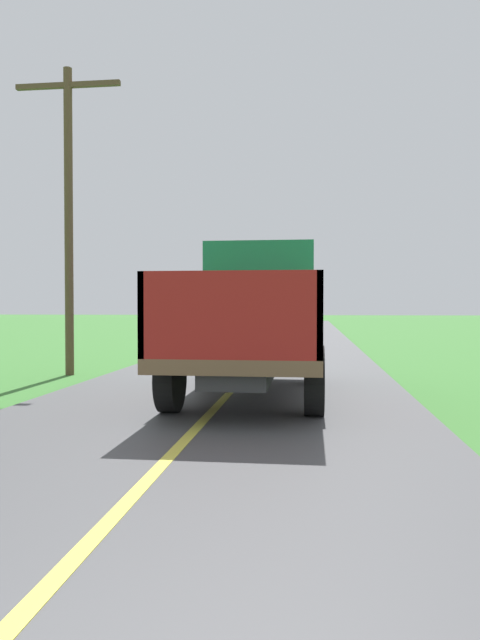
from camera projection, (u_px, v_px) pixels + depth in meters
banana_truck_near at (255, 316)px, 10.85m from camera, size 2.38×5.82×2.80m
utility_pole_roadside at (69, 207)px, 13.82m from camera, size 2.53×0.20×7.22m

